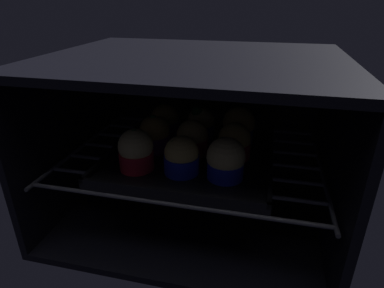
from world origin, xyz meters
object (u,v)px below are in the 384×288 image
baking_tray (192,155)px  muffin_row2_col1 (199,124)px  muffin_row1_col0 (155,135)px  muffin_row1_col2 (234,142)px  muffin_row0_col2 (226,160)px  muffin_row2_col0 (165,121)px  muffin_row1_col1 (191,138)px  muffin_row0_col1 (180,156)px  muffin_row2_col2 (239,126)px  muffin_row0_col0 (136,151)px

baking_tray → muffin_row2_col1: 9.50cm
muffin_row1_col0 → muffin_row1_col2: (17.31, 0.40, -0.15)cm
muffin_row0_col2 → muffin_row2_col0: size_ratio=1.05×
muffin_row1_col1 → muffin_row1_col2: muffin_row1_col2 is taller
muffin_row0_col1 → muffin_row2_col1: (0.06, 17.22, -0.03)cm
muffin_row2_col1 → muffin_row2_col2: muffin_row2_col2 is taller
muffin_row2_col0 → muffin_row2_col2: size_ratio=0.91×
baking_tray → muffin_row1_col1: muffin_row1_col1 is taller
muffin_row1_col1 → muffin_row2_col2: size_ratio=0.89×
muffin_row0_col2 → muffin_row0_col0: bearing=-178.3°
muffin_row2_col1 → muffin_row1_col1: bearing=-90.6°
muffin_row0_col2 → muffin_row1_col1: (-8.75, 8.73, -0.25)cm
baking_tray → muffin_row2_col0: muffin_row2_col0 is taller
muffin_row2_col1 → baking_tray: bearing=-88.2°
muffin_row1_col0 → muffin_row2_col1: (8.08, 8.82, -0.20)cm
muffin_row2_col2 → muffin_row1_col0: bearing=-153.9°
muffin_row0_col1 → muffin_row1_col1: 8.75cm
baking_tray → muffin_row0_col2: bearing=-45.4°
baking_tray → muffin_row0_col2: (8.40, -8.53, 4.12)cm
muffin_row0_col1 → muffin_row1_col1: bearing=90.2°
baking_tray → muffin_row0_col0: size_ratio=4.13×
muffin_row2_col1 → muffin_row2_col2: (9.27, -0.34, 0.55)cm
muffin_row1_col0 → muffin_row0_col0: bearing=-94.0°
muffin_row0_col0 → muffin_row2_col0: size_ratio=1.09×
muffin_row0_col1 → muffin_row0_col2: muffin_row0_col2 is taller
muffin_row1_col2 → muffin_row0_col1: bearing=-136.6°
baking_tray → muffin_row0_col1: (-0.32, -8.54, 3.88)cm
muffin_row2_col2 → baking_tray: bearing=-137.2°
muffin_row2_col0 → muffin_row2_col2: (17.72, -0.06, 0.43)cm
muffin_row0_col1 → muffin_row1_col0: bearing=133.7°
muffin_row1_col0 → muffin_row1_col1: size_ratio=1.09×
muffin_row2_col1 → muffin_row2_col2: size_ratio=0.96×
muffin_row0_col1 → muffin_row2_col2: size_ratio=0.89×
muffin_row0_col0 → muffin_row1_col0: size_ratio=1.02×
baking_tray → muffin_row0_col2: 12.66cm
muffin_row1_col2 → muffin_row2_col1: size_ratio=0.94×
muffin_row1_col0 → muffin_row1_col2: 17.31cm
muffin_row0_col2 → muffin_row1_col1: size_ratio=1.07×
muffin_row0_col2 → muffin_row2_col1: (-8.67, 17.20, -0.27)cm
muffin_row1_col2 → muffin_row2_col2: muffin_row2_col2 is taller
muffin_row0_col0 → muffin_row1_col1: (8.62, 9.25, -0.45)cm
muffin_row1_col2 → baking_tray: bearing=-178.4°
muffin_row0_col1 → muffin_row0_col2: bearing=0.1°
muffin_row0_col1 → muffin_row1_col2: muffin_row1_col2 is taller
muffin_row2_col1 → muffin_row2_col0: bearing=-178.0°
muffin_row1_col1 → muffin_row1_col2: size_ratio=0.98×
muffin_row2_col0 → muffin_row0_col2: bearing=-44.7°
muffin_row0_col0 → muffin_row0_col2: 17.37cm
muffin_row1_col1 → muffin_row2_col1: bearing=89.4°
muffin_row1_col1 → muffin_row0_col1: bearing=-89.8°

